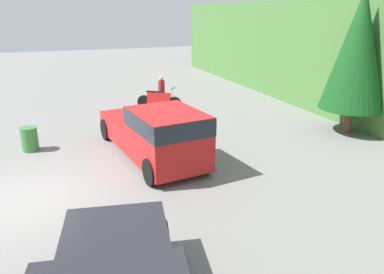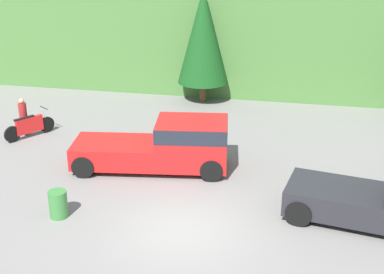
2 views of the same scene
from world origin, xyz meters
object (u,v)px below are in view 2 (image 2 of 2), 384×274
(rider_person, at_px, (23,115))
(pickup_truck_red, at_px, (168,144))
(dirt_bike, at_px, (30,126))
(steel_barrel, at_px, (58,204))

(rider_person, bearing_deg, pickup_truck_red, -56.71)
(dirt_bike, distance_m, rider_person, 0.61)
(pickup_truck_red, distance_m, steel_barrel, 4.83)
(rider_person, bearing_deg, steel_barrel, -94.04)
(dirt_bike, height_order, steel_barrel, dirt_bike)
(pickup_truck_red, bearing_deg, dirt_bike, 155.93)
(rider_person, distance_m, steel_barrel, 7.67)
(steel_barrel, bearing_deg, dirt_bike, 124.08)
(pickup_truck_red, bearing_deg, rider_person, 154.90)
(pickup_truck_red, relative_size, steel_barrel, 6.73)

